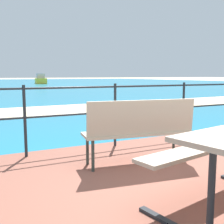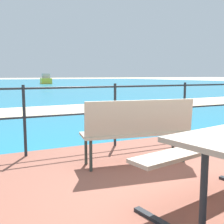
{
  "view_description": "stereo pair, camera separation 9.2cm",
  "coord_description": "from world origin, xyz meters",
  "views": [
    {
      "loc": [
        -2.14,
        -1.79,
        1.26
      ],
      "look_at": [
        -0.02,
        2.42,
        0.63
      ],
      "focal_mm": 44.78,
      "sensor_mm": 36.0,
      "label": 1
    },
    {
      "loc": [
        -2.05,
        -1.83,
        1.26
      ],
      "look_at": [
        -0.02,
        2.42,
        0.63
      ],
      "focal_mm": 44.78,
      "sensor_mm": 36.0,
      "label": 2
    }
  ],
  "objects": [
    {
      "name": "railing_fence",
      "position": [
        0.0,
        2.36,
        0.73
      ],
      "size": [
        5.94,
        0.04,
        1.06
      ],
      "color": "#1E2328",
      "rests_on": "patio_paving"
    },
    {
      "name": "park_bench",
      "position": [
        -0.18,
        1.29,
        0.58
      ],
      "size": [
        1.52,
        0.63,
        0.88
      ],
      "rotation": [
        0.0,
        0.0,
        2.99
      ],
      "color": "#BCAD93",
      "rests_on": "patio_paving"
    },
    {
      "name": "beach_strip",
      "position": [
        0.0,
        7.96,
        0.01
      ],
      "size": [
        54.07,
        5.13,
        0.01
      ],
      "primitive_type": "cube",
      "rotation": [
        0.0,
        0.0,
        0.04
      ],
      "color": "beige",
      "rests_on": "ground"
    },
    {
      "name": "boat_mid",
      "position": [
        6.67,
        38.44,
        0.49
      ],
      "size": [
        1.8,
        3.75,
        1.44
      ],
      "rotation": [
        0.0,
        0.0,
        1.45
      ],
      "color": "yellow",
      "rests_on": "sea_water"
    },
    {
      "name": "patio_paving",
      "position": [
        0.0,
        0.0,
        0.03
      ],
      "size": [
        6.4,
        5.2,
        0.06
      ],
      "primitive_type": "cube",
      "color": "brown",
      "rests_on": "ground"
    },
    {
      "name": "ground_plane",
      "position": [
        0.0,
        0.0,
        0.0
      ],
      "size": [
        240.0,
        240.0,
        0.0
      ],
      "primitive_type": "plane",
      "color": "beige"
    }
  ]
}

